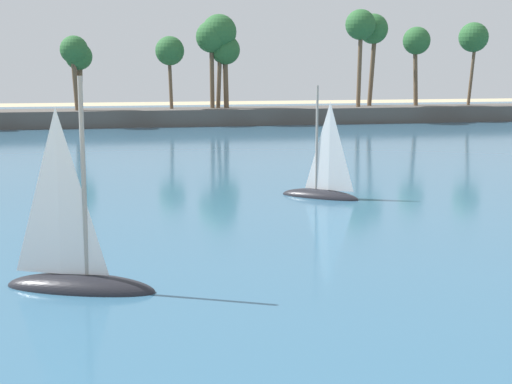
{
  "coord_description": "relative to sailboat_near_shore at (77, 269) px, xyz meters",
  "views": [
    {
      "loc": [
        -3.15,
        -3.15,
        6.43
      ],
      "look_at": [
        0.36,
        13.52,
        3.53
      ],
      "focal_mm": 52.52,
      "sensor_mm": 36.0,
      "label": 1
    }
  ],
  "objects": [
    {
      "name": "sailboat_near_shore",
      "position": [
        0.0,
        0.0,
        0.0
      ],
      "size": [
        4.68,
        2.97,
        6.53
      ],
      "color": "black",
      "rests_on": "sea"
    },
    {
      "name": "sailboat_far_left",
      "position": [
        11.29,
        13.07,
        -0.06
      ],
      "size": [
        3.82,
        3.53,
        5.81
      ],
      "color": "black",
      "rests_on": "sea"
    },
    {
      "name": "palm_headland",
      "position": [
        4.54,
        59.24,
        2.87
      ],
      "size": [
        98.2,
        6.07,
        12.78
      ],
      "color": "#514C47",
      "rests_on": "ground"
    },
    {
      "name": "sea",
      "position": [
        3.91,
        43.93,
        -0.62
      ],
      "size": [
        220.0,
        110.54,
        0.06
      ],
      "primitive_type": "cube",
      "color": "#33607F",
      "rests_on": "ground"
    }
  ]
}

